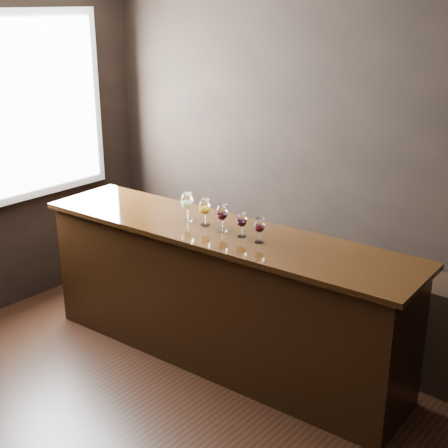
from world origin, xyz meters
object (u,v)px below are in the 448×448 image
Objects in this scene: glass_amber at (205,208)px; glass_white at (187,202)px; back_bar_shelf at (335,299)px; glass_red_a at (222,213)px; glass_red_c at (259,226)px; bar_counter at (221,298)px; glass_red_b at (242,220)px.

glass_white is at bearing -178.58° from glass_amber.
glass_red_a reaches higher than back_bar_shelf.
glass_white reaches higher than glass_amber.
glass_red_a reaches higher than glass_red_c.
glass_amber is at bearing 1.42° from glass_white.
bar_counter is 1.35× the size of back_bar_shelf.
bar_counter is 0.68m from glass_red_a.
back_bar_shelf is 10.55× the size of glass_amber.
glass_amber is at bearing 178.02° from glass_red_a.
glass_red_c is (0.36, -0.02, 0.66)m from bar_counter.
glass_red_a is 0.18m from glass_red_b.
back_bar_shelf is 12.14× the size of glass_red_c.
glass_red_b is (0.20, -0.01, 0.67)m from bar_counter.
glass_red_c reaches higher than bar_counter.
glass_amber is at bearing -132.82° from back_bar_shelf.
bar_counter is 16.21× the size of glass_red_b.
glass_red_c is at bearing -6.87° from bar_counter.
glass_red_c is at bearing -1.06° from glass_white.
glass_white reaches higher than glass_red_a.
glass_amber reaches higher than glass_red_b.
glass_white is at bearing 178.21° from bar_counter.
glass_red_a is (0.17, -0.01, -0.00)m from glass_amber.
glass_red_b is (0.35, -0.01, -0.02)m from glass_amber.
glass_amber is 0.51m from glass_red_c.
glass_white reaches higher than glass_red_c.
glass_amber is (0.17, 0.00, -0.01)m from glass_white.
glass_amber is 1.14× the size of glass_red_b.
bar_counter is 0.76m from glass_white.
glass_red_c is (-0.19, -0.77, 0.79)m from back_bar_shelf.
glass_white reaches higher than back_bar_shelf.
glass_white reaches higher than glass_red_b.
glass_red_c is (0.34, -0.01, -0.01)m from glass_red_a.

